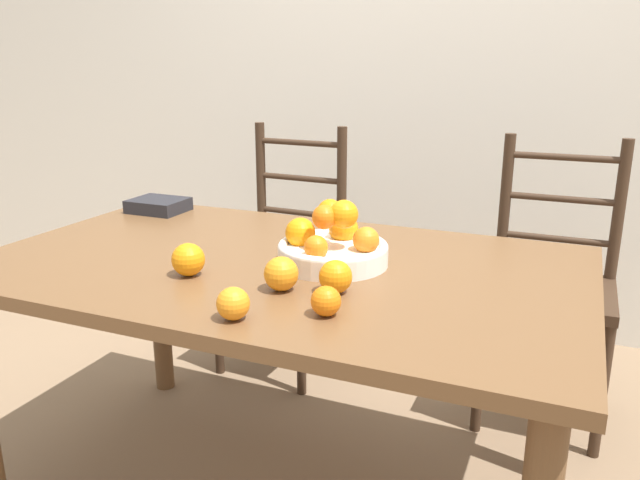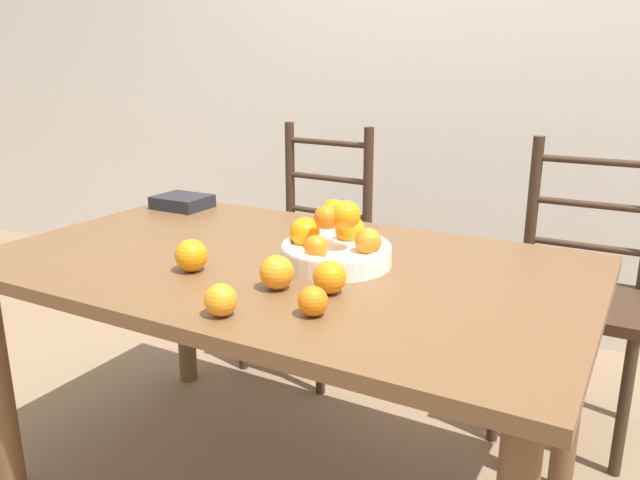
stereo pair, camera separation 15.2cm
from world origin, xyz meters
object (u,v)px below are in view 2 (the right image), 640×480
object	(u,v)px
orange_loose_4	(330,277)
chair_left	(310,254)
orange_loose_1	(277,272)
orange_loose_2	(191,255)
book_stack	(182,202)
orange_loose_3	(313,301)
fruit_bowl	(336,245)
orange_loose_0	(221,300)
chair_right	(576,298)

from	to	relation	value
orange_loose_4	chair_left	xyz separation A→B (m)	(-0.59, 0.94, -0.29)
orange_loose_1	orange_loose_2	bearing A→B (deg)	179.29
orange_loose_1	book_stack	xyz separation A→B (m)	(-0.74, 0.53, -0.02)
orange_loose_3	book_stack	world-z (taller)	orange_loose_3
orange_loose_2	fruit_bowl	bearing A→B (deg)	37.19
orange_loose_0	orange_loose_1	world-z (taller)	orange_loose_1
fruit_bowl	orange_loose_0	distance (m)	0.42
orange_loose_0	orange_loose_4	world-z (taller)	orange_loose_4
fruit_bowl	chair_right	xyz separation A→B (m)	(0.52, 0.75, -0.31)
orange_loose_3	orange_loose_4	bearing A→B (deg)	103.12
orange_loose_2	chair_left	xyz separation A→B (m)	(-0.22, 0.98, -0.30)
orange_loose_1	orange_loose_2	world-z (taller)	orange_loose_2
orange_loose_0	book_stack	distance (m)	1.02
chair_right	book_stack	xyz separation A→B (m)	(-1.29, -0.45, 0.28)
orange_loose_0	orange_loose_4	xyz separation A→B (m)	(0.14, 0.22, 0.00)
orange_loose_0	book_stack	bearing A→B (deg)	135.35
orange_loose_0	chair_left	bearing A→B (deg)	111.43
fruit_bowl	orange_loose_2	bearing A→B (deg)	-142.81
orange_loose_0	orange_loose_2	distance (m)	0.31
orange_loose_3	chair_left	bearing A→B (deg)	120.17
fruit_bowl	orange_loose_2	xyz separation A→B (m)	(-0.29, -0.22, -0.01)
orange_loose_3	orange_loose_4	xyz separation A→B (m)	(-0.03, 0.13, 0.01)
orange_loose_1	chair_right	size ratio (longest dim) A/B	0.08
fruit_bowl	chair_left	world-z (taller)	chair_left
orange_loose_2	orange_loose_3	bearing A→B (deg)	-13.79
orange_loose_0	orange_loose_2	xyz separation A→B (m)	(-0.24, 0.19, 0.01)
orange_loose_4	book_stack	size ratio (longest dim) A/B	0.42
chair_left	orange_loose_1	bearing A→B (deg)	-61.07
orange_loose_3	orange_loose_1	bearing A→B (deg)	147.40
orange_loose_3	book_stack	xyz separation A→B (m)	(-0.89, 0.63, -0.01)
orange_loose_3	book_stack	distance (m)	1.09
orange_loose_1	chair_right	xyz separation A→B (m)	(0.55, 0.98, -0.30)
chair_right	orange_loose_0	bearing A→B (deg)	-116.08
chair_left	orange_loose_2	bearing A→B (deg)	-74.30
book_stack	chair_left	bearing A→B (deg)	59.24
orange_loose_0	orange_loose_3	distance (m)	0.19
orange_loose_4	orange_loose_0	bearing A→B (deg)	-121.36
orange_loose_0	chair_right	bearing A→B (deg)	64.05
fruit_bowl	orange_loose_4	world-z (taller)	fruit_bowl
orange_loose_1	orange_loose_3	distance (m)	0.18
fruit_bowl	orange_loose_4	xyz separation A→B (m)	(0.08, -0.19, -0.01)
orange_loose_0	orange_loose_1	distance (m)	0.19
fruit_bowl	orange_loose_0	world-z (taller)	fruit_bowl
chair_left	fruit_bowl	bearing A→B (deg)	-52.79
orange_loose_3	orange_loose_4	size ratio (longest dim) A/B	0.83
orange_loose_1	book_stack	size ratio (longest dim) A/B	0.43
orange_loose_1	orange_loose_4	size ratio (longest dim) A/B	1.04
chair_left	orange_loose_3	bearing A→B (deg)	-56.74
chair_right	orange_loose_4	bearing A→B (deg)	-114.72
fruit_bowl	chair_left	xyz separation A→B (m)	(-0.51, 0.75, -0.31)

